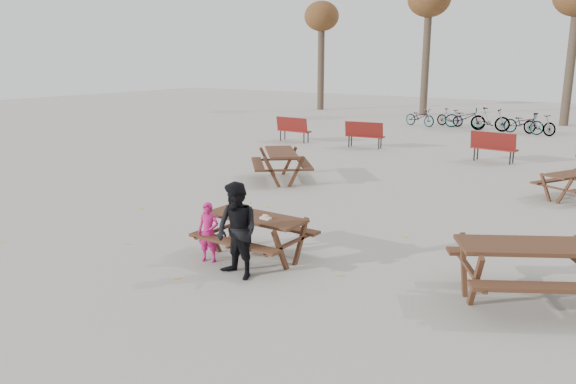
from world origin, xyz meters
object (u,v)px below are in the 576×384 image
Objects in this scene: main_picnic_table at (255,226)px; food_tray at (266,218)px; soda_bottle at (238,212)px; picnic_table_east at (530,273)px; adult at (237,231)px; picnic_table_far at (572,186)px; picnic_table_north at (281,166)px; child at (208,232)px.

food_tray is (0.27, -0.06, 0.21)m from main_picnic_table.
food_tray is 0.51m from soda_bottle.
picnic_table_east is (4.56, 1.01, -0.41)m from soda_bottle.
main_picnic_table is at bearing 42.67° from soda_bottle.
picnic_table_far is at bearing 76.64° from adult.
food_tray is at bearing -7.97° from picnic_table_north.
main_picnic_table is 1.72× the size of child.
soda_bottle reaches higher than picnic_table_far.
main_picnic_table is 0.88× the size of picnic_table_east.
picnic_table_north reaches higher than main_picnic_table.
child is 5.11m from picnic_table_east.
child is 0.67× the size of picnic_table_far.
soda_bottle is at bearing 137.47° from adult.
food_tray reaches higher than picnic_table_far.
child reaches higher than picnic_table_east.
adult is 7.26m from picnic_table_north.
food_tray is at bearing 15.28° from soda_bottle.
adult is (0.52, -0.65, -0.07)m from soda_bottle.
child is 6.62m from picnic_table_north.
main_picnic_table is at bearing 25.61° from child.
picnic_table_north reaches higher than food_tray.
child is (-0.35, -0.38, -0.32)m from soda_bottle.
food_tray is 6.58m from picnic_table_north.
picnic_table_far is at bearing 63.52° from main_picnic_table.
soda_bottle is at bearing -137.33° from main_picnic_table.
main_picnic_table is at bearing 159.46° from picnic_table_east.
picnic_table_east is at bearing 31.51° from adult.
picnic_table_far is at bearing 65.34° from food_tray.
main_picnic_table is at bearing -179.43° from picnic_table_far.
main_picnic_table is at bearing 118.71° from adult.
picnic_table_north is 1.28× the size of picnic_table_far.
main_picnic_table is 1.16× the size of picnic_table_far.
main_picnic_table reaches higher than picnic_table_far.
picnic_table_north is at bearing 129.04° from adult.
adult is 0.78× the size of picnic_table_north.
picnic_table_far is at bearing 62.77° from picnic_table_east.
main_picnic_table is 8.69m from picnic_table_far.
main_picnic_table is 10.59× the size of soda_bottle.
main_picnic_table is 0.81m from child.
main_picnic_table is 0.35m from food_tray.
picnic_table_east reaches higher than food_tray.
main_picnic_table is at bearing 166.81° from food_tray.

